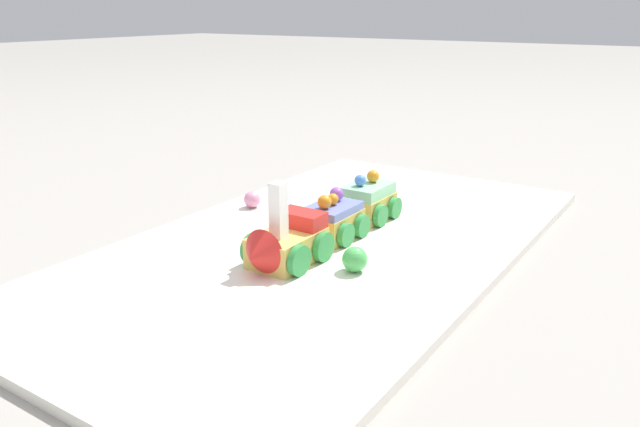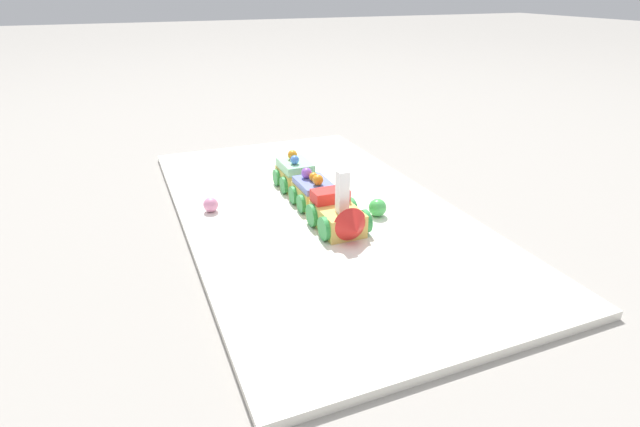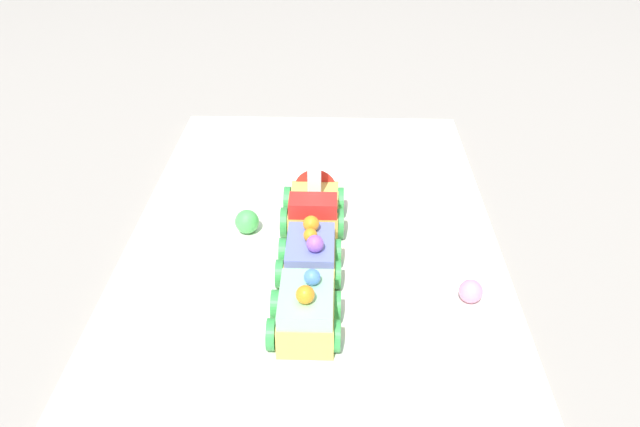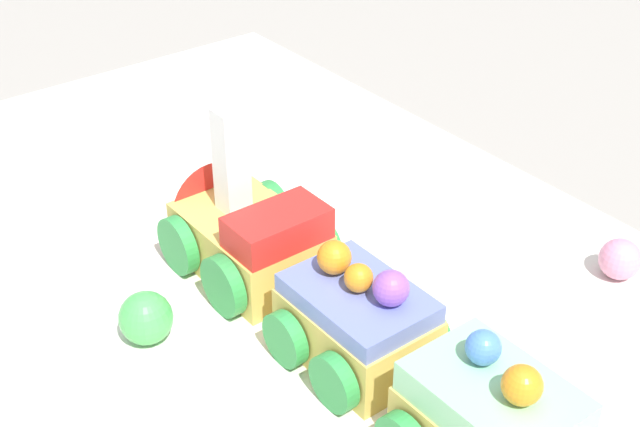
{
  "view_description": "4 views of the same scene",
  "coord_description": "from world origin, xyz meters",
  "px_view_note": "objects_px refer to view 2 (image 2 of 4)",
  "views": [
    {
      "loc": [
        0.62,
        0.41,
        0.3
      ],
      "look_at": [
        -0.03,
        -0.03,
        0.04
      ],
      "focal_mm": 35.0,
      "sensor_mm": 36.0,
      "label": 1
    },
    {
      "loc": [
        0.71,
        -0.29,
        0.36
      ],
      "look_at": [
        0.04,
        -0.01,
        0.02
      ],
      "focal_mm": 28.0,
      "sensor_mm": 36.0,
      "label": 2
    },
    {
      "loc": [
        -0.56,
        -0.03,
        0.44
      ],
      "look_at": [
        0.04,
        -0.01,
        0.05
      ],
      "focal_mm": 35.0,
      "sensor_mm": 36.0,
      "label": 3
    },
    {
      "loc": [
        -0.29,
        0.23,
        0.33
      ],
      "look_at": [
        0.04,
        -0.02,
        0.07
      ],
      "focal_mm": 50.0,
      "sensor_mm": 36.0,
      "label": 4
    }
  ],
  "objects_px": {
    "gumball_pink": "(211,205)",
    "gumball_green": "(378,208)",
    "cake_car_blueberry": "(314,193)",
    "cake_train_locomotive": "(341,217)",
    "cake_car_mint": "(296,174)"
  },
  "relations": [
    {
      "from": "cake_train_locomotive",
      "to": "gumball_pink",
      "type": "relative_size",
      "value": 4.57
    },
    {
      "from": "cake_train_locomotive",
      "to": "gumball_green",
      "type": "xyz_separation_m",
      "value": [
        -0.03,
        0.08,
        -0.01
      ]
    },
    {
      "from": "cake_car_mint",
      "to": "gumball_pink",
      "type": "xyz_separation_m",
      "value": [
        0.05,
        -0.17,
        -0.01
      ]
    },
    {
      "from": "cake_car_mint",
      "to": "gumball_green",
      "type": "relative_size",
      "value": 2.62
    },
    {
      "from": "cake_car_blueberry",
      "to": "gumball_green",
      "type": "height_order",
      "value": "cake_car_blueberry"
    },
    {
      "from": "cake_train_locomotive",
      "to": "gumball_green",
      "type": "distance_m",
      "value": 0.08
    },
    {
      "from": "cake_car_blueberry",
      "to": "gumball_pink",
      "type": "bearing_deg",
      "value": -103.31
    },
    {
      "from": "cake_train_locomotive",
      "to": "cake_car_mint",
      "type": "distance_m",
      "value": 0.2
    },
    {
      "from": "cake_car_mint",
      "to": "gumball_pink",
      "type": "relative_size",
      "value": 3.08
    },
    {
      "from": "cake_car_blueberry",
      "to": "cake_car_mint",
      "type": "distance_m",
      "value": 0.09
    },
    {
      "from": "cake_train_locomotive",
      "to": "gumball_green",
      "type": "height_order",
      "value": "cake_train_locomotive"
    },
    {
      "from": "gumball_pink",
      "to": "gumball_green",
      "type": "xyz_separation_m",
      "value": [
        0.12,
        0.25,
        0.0
      ]
    },
    {
      "from": "gumball_green",
      "to": "gumball_pink",
      "type": "bearing_deg",
      "value": -115.82
    },
    {
      "from": "cake_car_mint",
      "to": "gumball_pink",
      "type": "height_order",
      "value": "cake_car_mint"
    },
    {
      "from": "gumball_pink",
      "to": "gumball_green",
      "type": "bearing_deg",
      "value": 64.18
    }
  ]
}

